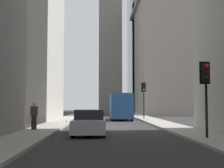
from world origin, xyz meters
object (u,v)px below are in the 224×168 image
(delivery_truck, at_px, (121,107))
(traffic_light_foreground, at_px, (206,81))
(pedestrian, at_px, (34,115))
(traffic_light_midblock, at_px, (144,92))
(discarded_bottle, at_px, (66,121))
(sedan_silver, at_px, (89,123))

(delivery_truck, height_order, traffic_light_foreground, traffic_light_foreground)
(pedestrian, bearing_deg, traffic_light_midblock, -29.62)
(delivery_truck, distance_m, traffic_light_midblock, 3.70)
(traffic_light_midblock, distance_m, pedestrian, 18.57)
(traffic_light_foreground, relative_size, discarded_bottle, 13.53)
(traffic_light_foreground, bearing_deg, sedan_silver, 62.50)
(sedan_silver, height_order, discarded_bottle, sedan_silver)
(delivery_truck, xyz_separation_m, discarded_bottle, (-6.86, 5.14, -1.21))
(sedan_silver, xyz_separation_m, discarded_bottle, (9.49, 2.34, -0.42))
(traffic_light_foreground, distance_m, traffic_light_midblock, 21.05)
(discarded_bottle, bearing_deg, pedestrian, 170.98)
(delivery_truck, bearing_deg, pedestrian, 156.15)
(traffic_light_foreground, distance_m, discarded_bottle, 15.04)
(sedan_silver, xyz_separation_m, traffic_light_foreground, (-2.96, -5.69, 2.15))
(traffic_light_foreground, bearing_deg, pedestrian, 61.49)
(discarded_bottle, bearing_deg, delivery_truck, -36.87)
(sedan_silver, bearing_deg, traffic_light_foreground, -117.50)
(traffic_light_midblock, relative_size, pedestrian, 2.39)
(sedan_silver, xyz_separation_m, pedestrian, (2.04, 3.53, 0.41))
(traffic_light_foreground, bearing_deg, delivery_truck, 8.51)
(traffic_light_midblock, xyz_separation_m, discarded_bottle, (-8.60, 7.94, -2.90))
(delivery_truck, xyz_separation_m, pedestrian, (-14.31, 6.33, -0.38))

